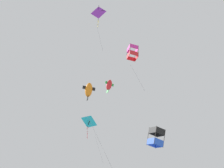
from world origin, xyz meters
name	(u,v)px	position (x,y,z in m)	size (l,w,h in m)	color
kite_diamond_near_right	(99,13)	(6.05, 1.29, 43.88)	(1.25, 1.96, 7.64)	purple
kite_delta_low_drifter	(89,122)	(-3.76, -2.18, 34.90)	(3.20, 2.78, 6.63)	#1EB2C6
kite_box_near_left	(133,53)	(6.02, 5.12, 35.62)	(1.69, 1.53, 5.77)	#DB2D93
kite_fish_upper_right	(89,90)	(3.81, -0.02, 33.43)	(3.70, 3.42, 9.81)	orange
kite_box_highest	(156,137)	(-5.05, 5.97, 32.34)	(2.55, 2.57, 2.62)	black
kite_fish_far_centre	(109,85)	(-2.91, 0.60, 40.03)	(1.40, 1.39, 1.95)	red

